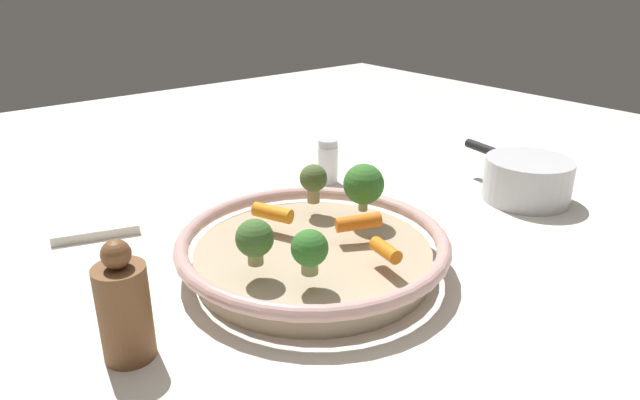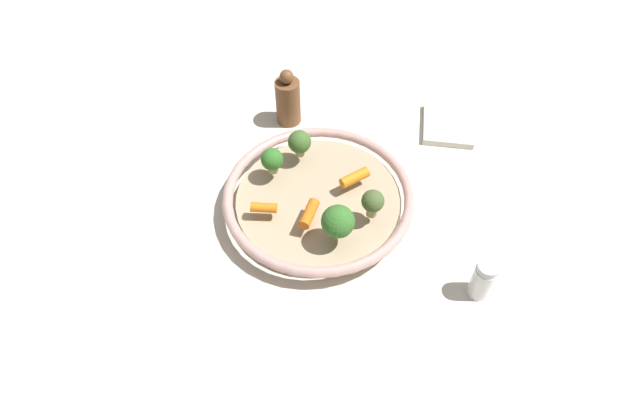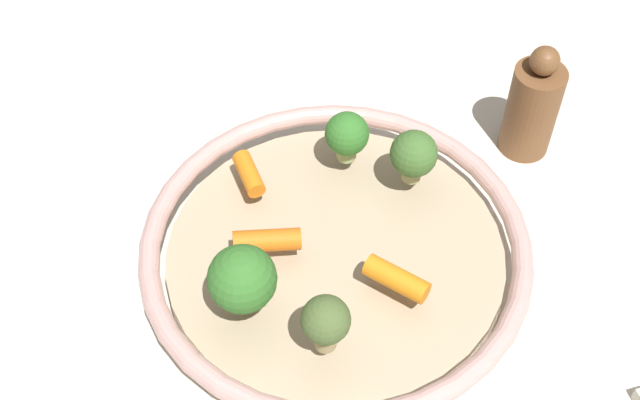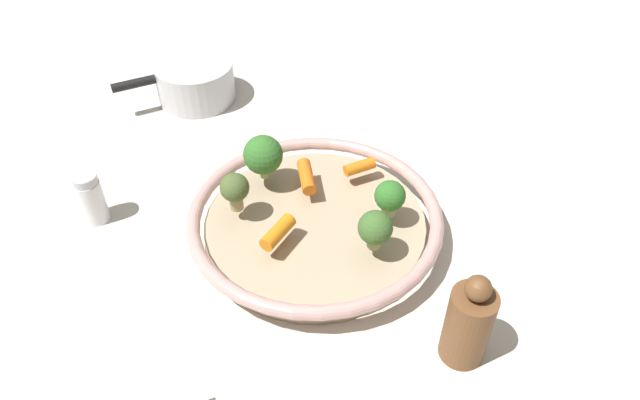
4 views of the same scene
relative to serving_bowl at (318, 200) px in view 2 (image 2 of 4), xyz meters
The scene contains 12 objects.
ground_plane 0.03m from the serving_bowl, ahead, with size 2.34×2.34×0.00m, color silver.
serving_bowl is the anchor object (origin of this frame).
baby_carrot_right 0.07m from the serving_bowl, 114.66° to the right, with size 0.02×0.02×0.06m, color orange.
baby_carrot_near_rim 0.08m from the serving_bowl, 11.46° to the left, with size 0.02×0.02×0.06m, color orange.
baby_carrot_back 0.11m from the serving_bowl, 164.43° to the right, with size 0.02×0.02×0.05m, color orange.
broccoli_floret_mid 0.11m from the serving_bowl, 101.36° to the left, with size 0.04×0.04×0.05m.
broccoli_floret_small 0.12m from the serving_bowl, 38.88° to the right, with size 0.04×0.04×0.06m.
broccoli_floret_large 0.11m from the serving_bowl, 139.76° to the left, with size 0.04×0.04×0.05m.
broccoli_floret_edge 0.12m from the serving_bowl, 81.10° to the right, with size 0.06×0.06×0.07m.
salt_shaker 0.32m from the serving_bowl, 43.10° to the right, with size 0.04×0.04×0.08m.
pepper_mill 0.25m from the serving_bowl, 95.24° to the left, with size 0.05×0.05×0.13m.
dish_towel 0.35m from the serving_bowl, 29.49° to the left, with size 0.10×0.12×0.01m, color silver.
Camera 2 is at (-0.10, -0.61, 0.78)m, focal length 30.05 mm.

